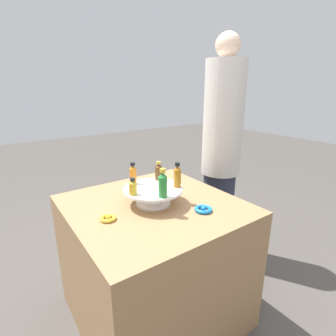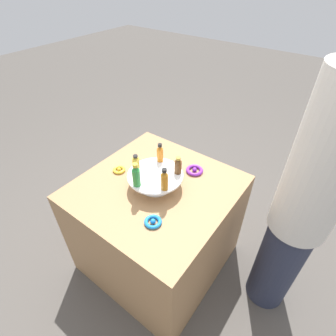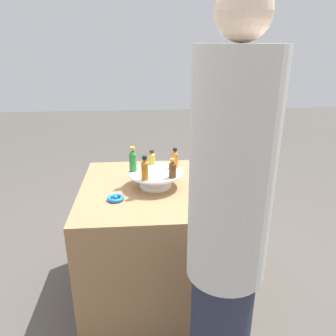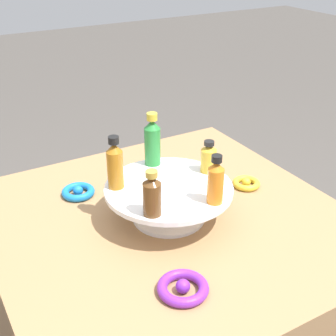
{
  "view_description": "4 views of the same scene",
  "coord_description": "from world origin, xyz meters",
  "views": [
    {
      "loc": [
        -0.67,
        -1.08,
        1.32
      ],
      "look_at": [
        0.12,
        0.04,
        0.89
      ],
      "focal_mm": 28.0,
      "sensor_mm": 36.0,
      "label": 1
    },
    {
      "loc": [
        0.72,
        -0.84,
        1.76
      ],
      "look_at": [
        0.07,
        0.02,
        0.88
      ],
      "focal_mm": 28.0,
      "sensor_mm": 36.0,
      "label": 2
    },
    {
      "loc": [
        1.71,
        -0.07,
        1.49
      ],
      "look_at": [
        0.18,
        0.06,
        0.9
      ],
      "focal_mm": 35.0,
      "sensor_mm": 36.0,
      "label": 3
    },
    {
      "loc": [
        0.49,
        0.85,
        1.38
      ],
      "look_at": [
        0.0,
        0.0,
        0.86
      ],
      "focal_mm": 50.0,
      "sensor_mm": 36.0,
      "label": 4
    }
  ],
  "objects": [
    {
      "name": "ribbon_bow_gold",
      "position": [
        -0.27,
        -0.03,
        0.73
      ],
      "size": [
        0.08,
        0.08,
        0.02
      ],
      "color": "gold",
      "rests_on": "party_table"
    },
    {
      "name": "bottle_amber",
      "position": [
        0.11,
        -0.06,
        0.87
      ],
      "size": [
        0.04,
        0.04,
        0.13
      ],
      "color": "#AD6B19",
      "rests_on": "display_stand"
    },
    {
      "name": "bottle_brown",
      "position": [
        0.09,
        0.09,
        0.86
      ],
      "size": [
        0.04,
        0.04,
        0.11
      ],
      "color": "brown",
      "rests_on": "display_stand"
    },
    {
      "name": "bottle_green",
      "position": [
        -0.02,
        -0.12,
        0.88
      ],
      "size": [
        0.04,
        0.04,
        0.14
      ],
      "color": "#288438",
      "rests_on": "display_stand"
    },
    {
      "name": "party_table",
      "position": [
        0.0,
        0.0,
        0.36
      ],
      "size": [
        0.86,
        0.86,
        0.72
      ],
      "color": "#9E754C",
      "rests_on": "ground_plane"
    },
    {
      "name": "ribbon_bow_purple",
      "position": [
        0.11,
        0.24,
        0.73
      ],
      "size": [
        0.1,
        0.1,
        0.03
      ],
      "color": "purple",
      "rests_on": "party_table"
    },
    {
      "name": "bottle_orange",
      "position": [
        -0.05,
        0.11,
        0.87
      ],
      "size": [
        0.04,
        0.04,
        0.12
      ],
      "color": "orange",
      "rests_on": "display_stand"
    },
    {
      "name": "bottle_gold",
      "position": [
        -0.13,
        -0.02,
        0.85
      ],
      "size": [
        0.04,
        0.04,
        0.08
      ],
      "color": "gold",
      "rests_on": "display_stand"
    },
    {
      "name": "ribbon_bow_blue",
      "position": [
        0.16,
        -0.22,
        0.73
      ],
      "size": [
        0.09,
        0.09,
        0.03
      ],
      "color": "blue",
      "rests_on": "party_table"
    },
    {
      "name": "display_stand",
      "position": [
        0.0,
        0.0,
        0.78
      ],
      "size": [
        0.31,
        0.31,
        0.09
      ],
      "color": "white",
      "rests_on": "party_table"
    }
  ]
}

